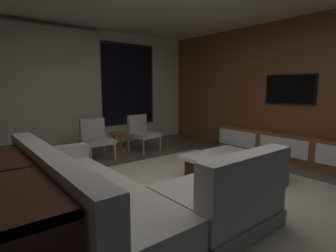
% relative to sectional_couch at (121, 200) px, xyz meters
% --- Properties ---
extents(floor, '(9.20, 9.20, 0.00)m').
position_rel_sectional_couch_xyz_m(floor, '(0.96, 0.12, -0.29)').
color(floor, '#564C44').
extents(back_wall_with_window, '(6.60, 0.30, 2.70)m').
position_rel_sectional_couch_xyz_m(back_wall_with_window, '(0.90, 3.73, 1.05)').
color(back_wall_with_window, beige).
rests_on(back_wall_with_window, floor).
extents(media_wall, '(0.12, 7.80, 2.70)m').
position_rel_sectional_couch_xyz_m(media_wall, '(4.02, 0.12, 1.06)').
color(media_wall, brown).
rests_on(media_wall, floor).
extents(area_rug, '(3.20, 3.80, 0.01)m').
position_rel_sectional_couch_xyz_m(area_rug, '(1.31, 0.02, -0.28)').
color(area_rug, beige).
rests_on(area_rug, floor).
extents(sectional_couch, '(1.98, 2.50, 0.82)m').
position_rel_sectional_couch_xyz_m(sectional_couch, '(0.00, 0.00, 0.00)').
color(sectional_couch, gray).
rests_on(sectional_couch, floor).
extents(coffee_table, '(1.16, 1.16, 0.36)m').
position_rel_sectional_couch_xyz_m(coffee_table, '(1.97, 0.19, -0.10)').
color(coffee_table, '#361B12').
rests_on(coffee_table, floor).
extents(book_stack_on_coffee_table, '(0.29, 0.22, 0.08)m').
position_rel_sectional_couch_xyz_m(book_stack_on_coffee_table, '(1.90, 0.03, 0.11)').
color(book_stack_on_coffee_table, '#5F5AD7').
rests_on(book_stack_on_coffee_table, coffee_table).
extents(accent_chair_near_window, '(0.61, 0.62, 0.78)m').
position_rel_sectional_couch_xyz_m(accent_chair_near_window, '(1.94, 2.61, 0.14)').
color(accent_chair_near_window, '#B2ADA0').
rests_on(accent_chair_near_window, floor).
extents(accent_chair_by_curtain, '(0.55, 0.57, 0.78)m').
position_rel_sectional_couch_xyz_m(accent_chair_by_curtain, '(0.87, 2.60, 0.14)').
color(accent_chair_by_curtain, '#B2ADA0').
rests_on(accent_chair_by_curtain, floor).
extents(side_stool, '(0.32, 0.32, 0.46)m').
position_rel_sectional_couch_xyz_m(side_stool, '(1.36, 2.68, 0.08)').
color(side_stool, '#BF4C1E').
rests_on(side_stool, floor).
extents(media_console, '(0.46, 3.10, 0.52)m').
position_rel_sectional_couch_xyz_m(media_console, '(3.73, 0.17, -0.04)').
color(media_console, brown).
rests_on(media_console, floor).
extents(mounted_tv, '(0.05, 0.98, 0.57)m').
position_rel_sectional_couch_xyz_m(mounted_tv, '(3.91, 0.37, 1.06)').
color(mounted_tv, black).
extents(console_table_behind_couch, '(0.40, 2.10, 0.74)m').
position_rel_sectional_couch_xyz_m(console_table_behind_couch, '(-0.91, 0.13, 0.12)').
color(console_table_behind_couch, '#361B12').
rests_on(console_table_behind_couch, floor).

